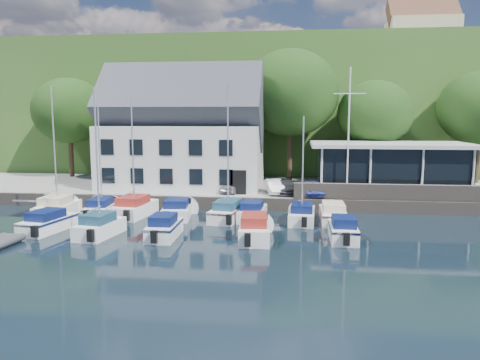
{
  "coord_description": "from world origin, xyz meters",
  "views": [
    {
      "loc": [
        3.09,
        -24.86,
        7.35
      ],
      "look_at": [
        -0.94,
        9.0,
        2.68
      ],
      "focal_mm": 35.0,
      "sensor_mm": 36.0,
      "label": 1
    }
  ],
  "objects_px": {
    "car_dgrey": "(285,186)",
    "boat_r2_0": "(48,220)",
    "harbor_building": "(183,138)",
    "boat_r1_4": "(228,158)",
    "boat_r1_1": "(100,160)",
    "boat_r2_2": "(164,226)",
    "boat_r1_7": "(333,212)",
    "flagpole": "(349,133)",
    "boat_r2_3": "(255,226)",
    "club_pavilion": "(389,167)",
    "boat_r1_5": "(252,210)",
    "car_silver": "(233,186)",
    "boat_r1_6": "(303,163)",
    "boat_r1_2": "(133,153)",
    "car_white": "(275,186)",
    "boat_r1_0": "(55,152)",
    "boat_r2_1": "(97,163)",
    "boat_r2_4": "(343,228)",
    "boat_r1_3": "(177,208)",
    "car_blue": "(313,188)"
  },
  "relations": [
    {
      "from": "car_dgrey",
      "to": "boat_r2_0",
      "type": "height_order",
      "value": "car_dgrey"
    },
    {
      "from": "harbor_building",
      "to": "boat_r1_4",
      "type": "xyz_separation_m",
      "value": [
        5.37,
        -8.93,
        -0.95
      ]
    },
    {
      "from": "boat_r1_1",
      "to": "boat_r1_4",
      "type": "xyz_separation_m",
      "value": [
        9.55,
        -0.28,
        0.28
      ]
    },
    {
      "from": "boat_r2_0",
      "to": "boat_r2_2",
      "type": "bearing_deg",
      "value": 4.09
    },
    {
      "from": "boat_r2_0",
      "to": "boat_r1_4",
      "type": "bearing_deg",
      "value": 32.49
    },
    {
      "from": "boat_r1_1",
      "to": "boat_r1_7",
      "type": "height_order",
      "value": "boat_r1_1"
    },
    {
      "from": "flagpole",
      "to": "boat_r2_0",
      "type": "distance_m",
      "value": 22.61
    },
    {
      "from": "boat_r2_2",
      "to": "boat_r2_3",
      "type": "distance_m",
      "value": 5.49
    },
    {
      "from": "club_pavilion",
      "to": "boat_r2_2",
      "type": "distance_m",
      "value": 21.12
    },
    {
      "from": "harbor_building",
      "to": "boat_r1_5",
      "type": "distance_m",
      "value": 12.14
    },
    {
      "from": "boat_r2_2",
      "to": "car_silver",
      "type": "bearing_deg",
      "value": 75.71
    },
    {
      "from": "boat_r1_6",
      "to": "boat_r1_2",
      "type": "bearing_deg",
      "value": -179.15
    },
    {
      "from": "car_white",
      "to": "boat_r1_2",
      "type": "height_order",
      "value": "boat_r1_2"
    },
    {
      "from": "boat_r1_0",
      "to": "boat_r1_5",
      "type": "bearing_deg",
      "value": 1.28
    },
    {
      "from": "boat_r1_5",
      "to": "boat_r2_1",
      "type": "distance_m",
      "value": 11.3
    },
    {
      "from": "harbor_building",
      "to": "boat_r2_4",
      "type": "relative_size",
      "value": 2.87
    },
    {
      "from": "car_white",
      "to": "boat_r2_2",
      "type": "distance_m",
      "value": 12.82
    },
    {
      "from": "club_pavilion",
      "to": "boat_r2_3",
      "type": "xyz_separation_m",
      "value": [
        -10.28,
        -13.55,
        -2.27
      ]
    },
    {
      "from": "car_silver",
      "to": "boat_r1_5",
      "type": "height_order",
      "value": "car_silver"
    },
    {
      "from": "boat_r1_3",
      "to": "boat_r2_4",
      "type": "distance_m",
      "value": 12.35
    },
    {
      "from": "boat_r1_3",
      "to": "car_white",
      "type": "bearing_deg",
      "value": 32.41
    },
    {
      "from": "car_white",
      "to": "car_blue",
      "type": "xyz_separation_m",
      "value": [
        3.09,
        -0.49,
        0.02
      ]
    },
    {
      "from": "flagpole",
      "to": "boat_r1_7",
      "type": "relative_size",
      "value": 1.61
    },
    {
      "from": "boat_r1_0",
      "to": "boat_r2_0",
      "type": "distance_m",
      "value": 6.08
    },
    {
      "from": "boat_r1_7",
      "to": "boat_r2_3",
      "type": "xyz_separation_m",
      "value": [
        -5.05,
        -5.31,
        0.09
      ]
    },
    {
      "from": "boat_r1_0",
      "to": "boat_r2_3",
      "type": "relative_size",
      "value": 1.53
    },
    {
      "from": "boat_r1_3",
      "to": "boat_r1_7",
      "type": "relative_size",
      "value": 0.85
    },
    {
      "from": "boat_r1_4",
      "to": "boat_r2_0",
      "type": "height_order",
      "value": "boat_r1_4"
    },
    {
      "from": "harbor_building",
      "to": "club_pavilion",
      "type": "xyz_separation_m",
      "value": [
        18.0,
        -0.5,
        -2.3
      ]
    },
    {
      "from": "boat_r1_0",
      "to": "boat_r1_1",
      "type": "relative_size",
      "value": 1.16
    },
    {
      "from": "flagpole",
      "to": "boat_r1_5",
      "type": "xyz_separation_m",
      "value": [
        -7.08,
        -4.54,
        -5.36
      ]
    },
    {
      "from": "harbor_building",
      "to": "boat_r1_4",
      "type": "bearing_deg",
      "value": -58.94
    },
    {
      "from": "boat_r1_1",
      "to": "boat_r1_4",
      "type": "height_order",
      "value": "boat_r1_4"
    },
    {
      "from": "club_pavilion",
      "to": "car_white",
      "type": "xyz_separation_m",
      "value": [
        -9.58,
        -2.66,
        -1.46
      ]
    },
    {
      "from": "boat_r1_0",
      "to": "boat_r1_1",
      "type": "bearing_deg",
      "value": 12.24
    },
    {
      "from": "car_dgrey",
      "to": "boat_r1_4",
      "type": "distance_m",
      "value": 7.63
    },
    {
      "from": "flagpole",
      "to": "boat_r2_3",
      "type": "bearing_deg",
      "value": -123.06
    },
    {
      "from": "boat_r2_1",
      "to": "boat_r2_3",
      "type": "bearing_deg",
      "value": 11.42
    },
    {
      "from": "car_dgrey",
      "to": "flagpole",
      "type": "xyz_separation_m",
      "value": [
        4.87,
        -1.12,
        4.45
      ]
    },
    {
      "from": "boat_r2_1",
      "to": "boat_r2_4",
      "type": "distance_m",
      "value": 15.3
    },
    {
      "from": "boat_r1_1",
      "to": "boat_r2_1",
      "type": "distance_m",
      "value": 6.31
    },
    {
      "from": "harbor_building",
      "to": "boat_r1_4",
      "type": "distance_m",
      "value": 10.46
    },
    {
      "from": "harbor_building",
      "to": "boat_r2_1",
      "type": "height_order",
      "value": "harbor_building"
    },
    {
      "from": "boat_r1_0",
      "to": "boat_r1_2",
      "type": "height_order",
      "value": "boat_r1_0"
    },
    {
      "from": "club_pavilion",
      "to": "boat_r2_3",
      "type": "distance_m",
      "value": 17.16
    },
    {
      "from": "boat_r1_0",
      "to": "boat_r2_4",
      "type": "distance_m",
      "value": 21.06
    },
    {
      "from": "boat_r1_4",
      "to": "boat_r1_6",
      "type": "relative_size",
      "value": 1.06
    },
    {
      "from": "car_dgrey",
      "to": "boat_r1_3",
      "type": "xyz_separation_m",
      "value": [
        -7.68,
        -5.79,
        -0.88
      ]
    },
    {
      "from": "boat_r1_1",
      "to": "boat_r2_2",
      "type": "bearing_deg",
      "value": -46.61
    },
    {
      "from": "boat_r1_1",
      "to": "boat_r2_3",
      "type": "distance_m",
      "value": 13.48
    }
  ]
}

